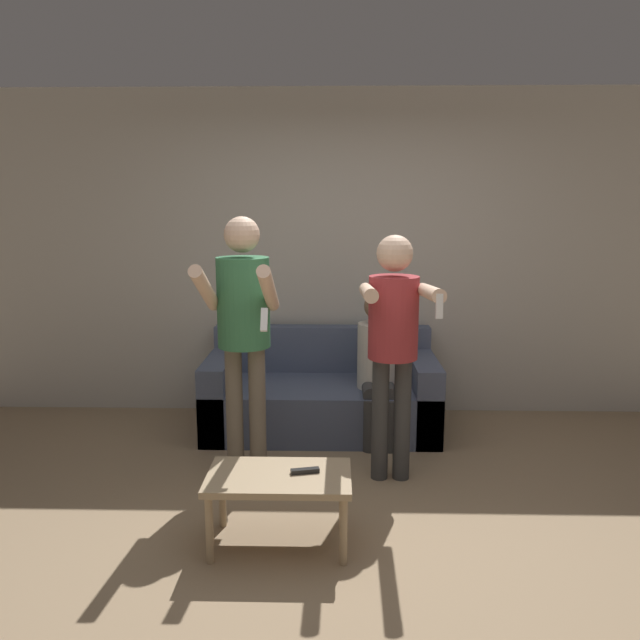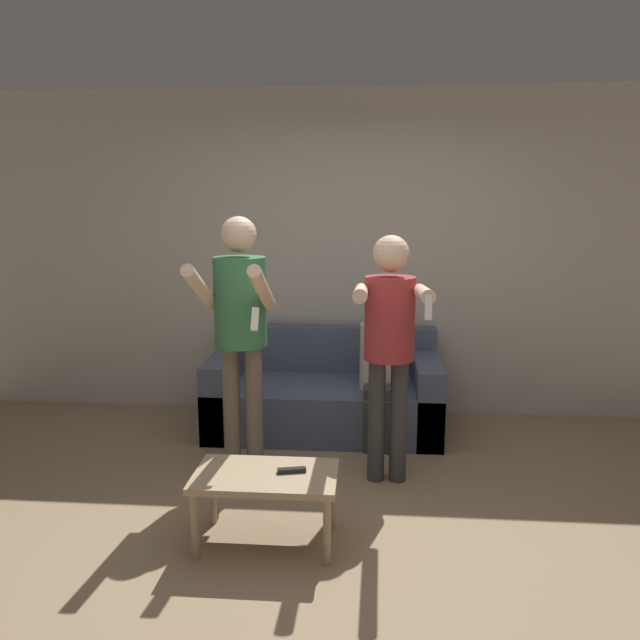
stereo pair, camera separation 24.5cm
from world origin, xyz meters
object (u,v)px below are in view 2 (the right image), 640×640
at_px(person_standing_right, 390,331).
at_px(remote_on_table, 292,470).
at_px(person_standing_left, 240,317).
at_px(coffee_table, 266,482).
at_px(person_seated, 381,361).
at_px(couch, 325,396).

bearing_deg(person_standing_right, remote_on_table, -123.81).
bearing_deg(person_standing_left, person_standing_right, -0.62).
bearing_deg(coffee_table, person_standing_left, 109.60).
bearing_deg(person_standing_right, person_seated, 92.83).
bearing_deg(person_seated, couch, 155.09).
height_order(person_seated, remote_on_table, person_seated).
bearing_deg(couch, person_standing_right, -63.53).
distance_m(person_standing_left, person_seated, 1.25).
bearing_deg(person_standing_left, remote_on_table, -61.79).
relative_size(couch, person_seated, 1.58).
relative_size(couch, remote_on_table, 11.65).
bearing_deg(coffee_table, remote_on_table, 7.30).
height_order(person_standing_right, remote_on_table, person_standing_right).
bearing_deg(person_seated, coffee_table, -111.91).
bearing_deg(couch, person_standing_left, -116.70).
relative_size(person_standing_left, remote_on_table, 11.07).
bearing_deg(person_standing_left, couch, 63.30).
distance_m(person_standing_right, remote_on_table, 1.11).
xyz_separation_m(couch, person_standing_right, (0.47, -0.95, 0.74)).
bearing_deg(remote_on_table, couch, 88.38).
distance_m(person_standing_left, person_standing_right, 0.95).
height_order(person_standing_left, remote_on_table, person_standing_left).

